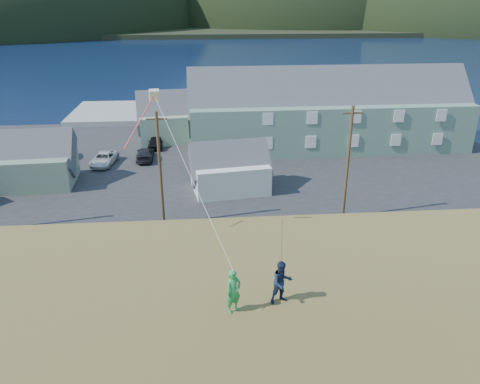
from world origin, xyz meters
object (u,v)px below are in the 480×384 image
shed_white (230,169)px  shed_palegreen_far (182,117)px  kite_flyer_green (233,291)px  wharf (158,112)px  lodge (327,111)px  shed_palegreen_near (26,161)px  kite_flyer_navy (282,282)px

shed_white → shed_palegreen_far: 18.81m
shed_palegreen_far → kite_flyer_green: 46.65m
wharf → shed_white: size_ratio=3.21×
lodge → shed_palegreen_far: lodge is taller
shed_palegreen_near → kite_flyer_navy: 37.20m
shed_palegreen_near → shed_palegreen_far: size_ratio=0.78×
kite_flyer_navy → lodge: bearing=56.2°
wharf → lodge: 29.14m
lodge → shed_palegreen_far: 18.55m
wharf → shed_palegreen_near: (-10.41, -28.53, 2.09)m
lodge → kite_flyer_navy: lodge is taller
shed_palegreen_near → lodge: bearing=13.9°
wharf → shed_white: shed_white is taller
shed_white → kite_flyer_navy: size_ratio=4.78×
lodge → shed_white: 18.56m
shed_palegreen_near → shed_white: 20.11m
shed_palegreen_near → kite_flyer_green: size_ratio=5.69×
shed_palegreen_far → kite_flyer_navy: kite_flyer_navy is taller
shed_palegreen_near → kite_flyer_navy: (20.07, -30.83, 5.51)m
wharf → shed_palegreen_far: (4.41, -13.52, 2.50)m
shed_palegreen_near → kite_flyer_green: kite_flyer_green is taller
lodge → kite_flyer_green: lodge is taller
kite_flyer_green → shed_palegreen_near: bearing=86.8°
shed_palegreen_far → shed_palegreen_near: bearing=-141.7°
shed_palegreen_far → kite_flyer_navy: bearing=-90.6°
kite_flyer_navy → wharf: bearing=82.5°
wharf → kite_flyer_green: size_ratio=15.46×
lodge → shed_palegreen_near: (-32.66, -10.17, -2.03)m
wharf → kite_flyer_navy: 60.62m
lodge → kite_flyer_green: bearing=-109.8°
lodge → shed_palegreen_near: bearing=-163.3°
wharf → shed_palegreen_near: 30.45m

